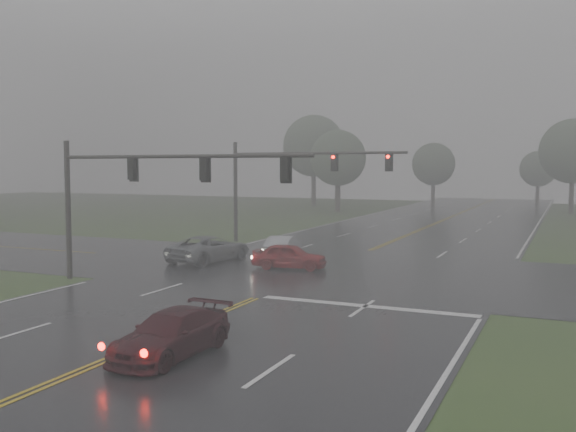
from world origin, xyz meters
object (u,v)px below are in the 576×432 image
at_px(sedan_silver, 283,258).
at_px(sedan_red, 290,269).
at_px(car_grey, 209,262).
at_px(sedan_maroon, 172,357).
at_px(signal_gantry_far, 285,172).
at_px(signal_gantry_near, 136,182).

bearing_deg(sedan_silver, sedan_red, 109.96).
xyz_separation_m(sedan_red, car_grey, (-5.11, 0.48, 0.00)).
relative_size(sedan_maroon, signal_gantry_far, 0.35).
height_order(sedan_maroon, car_grey, car_grey).
bearing_deg(sedan_red, sedan_silver, 19.58).
xyz_separation_m(sedan_maroon, signal_gantry_far, (-7.79, 25.03, 4.93)).
height_order(sedan_red, sedan_silver, sedan_red).
bearing_deg(sedan_maroon, car_grey, 119.46).
bearing_deg(sedan_silver, sedan_maroon, 96.02).
distance_m(car_grey, signal_gantry_far, 10.45).
bearing_deg(sedan_red, signal_gantry_far, 16.04).
distance_m(sedan_maroon, signal_gantry_near, 12.40).
bearing_deg(sedan_silver, signal_gantry_far, -75.71).
bearing_deg(car_grey, sedan_red, -175.10).
relative_size(sedan_red, car_grey, 0.74).
distance_m(sedan_red, car_grey, 5.13).
height_order(sedan_silver, signal_gantry_far, signal_gantry_far).
xyz_separation_m(sedan_maroon, sedan_silver, (-5.13, 18.89, 0.00)).
relative_size(sedan_red, sedan_silver, 0.99).
xyz_separation_m(car_grey, signal_gantry_near, (0.59, -7.26, 4.61)).
height_order(car_grey, signal_gantry_far, signal_gantry_far).
bearing_deg(sedan_maroon, sedan_red, 103.51).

